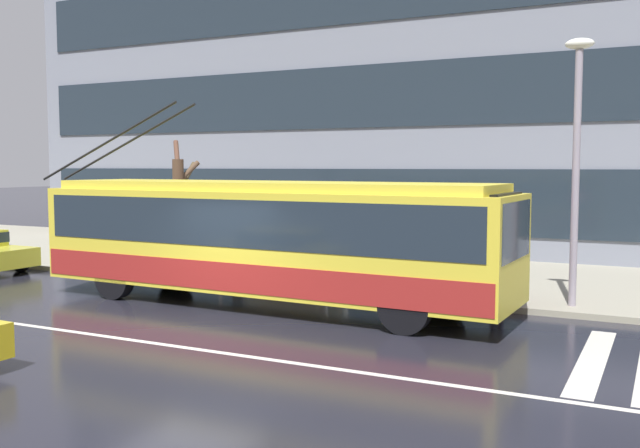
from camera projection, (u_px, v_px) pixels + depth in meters
name	position (u px, v px, depth m)	size (l,w,h in m)	color
ground_plane	(184.00, 328.00, 13.92)	(160.00, 160.00, 0.00)	black
sidewalk_slab	(366.00, 265.00, 22.23)	(80.00, 10.00, 0.14)	gray
crosswalk_stripe_edge_near	(593.00, 360.00, 11.64)	(0.44, 4.40, 0.01)	beige
lane_centre_line	(143.00, 342.00, 12.85)	(72.00, 0.14, 0.01)	silver
trolleybus	(266.00, 237.00, 16.10)	(12.58, 2.94, 4.73)	yellow
bus_shelter	(286.00, 206.00, 19.91)	(3.67, 1.56, 2.61)	gray
pedestrian_at_shelter	(239.00, 217.00, 21.15)	(1.19, 1.19, 1.90)	#554E4A
pedestrian_approaching_curb	(503.00, 228.00, 15.80)	(1.56, 1.56, 2.04)	navy
street_lamp	(577.00, 146.00, 15.18)	(0.60, 0.32, 5.77)	gray
street_tree_bare	(180.00, 204.00, 22.02)	(1.02, 1.40, 3.89)	brown
office_tower_corner_left	(382.00, 33.00, 32.70)	(26.21, 16.24, 18.70)	slate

